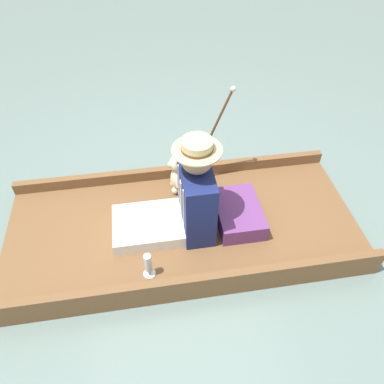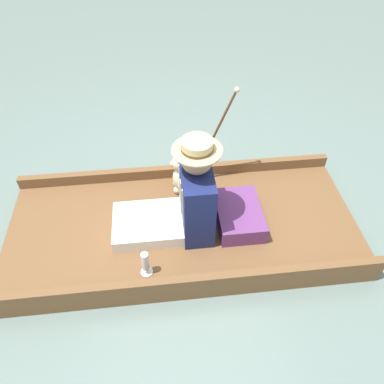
{
  "view_description": "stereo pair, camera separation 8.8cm",
  "coord_description": "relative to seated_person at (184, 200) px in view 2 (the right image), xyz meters",
  "views": [
    {
      "loc": [
        -1.9,
        0.23,
        2.38
      ],
      "look_at": [
        -0.03,
        -0.07,
        0.49
      ],
      "focal_mm": 35.0,
      "sensor_mm": 36.0,
      "label": 1
    },
    {
      "loc": [
        -1.92,
        0.14,
        2.38
      ],
      "look_at": [
        -0.03,
        -0.07,
        0.49
      ],
      "focal_mm": 35.0,
      "sensor_mm": 36.0,
      "label": 2
    }
  ],
  "objects": [
    {
      "name": "seat_cushion",
      "position": [
        0.0,
        -0.43,
        -0.22
      ],
      "size": [
        0.49,
        0.34,
        0.15
      ],
      "color": "#6B3875",
      "rests_on": "punt_boat"
    },
    {
      "name": "punt_boat",
      "position": [
        0.03,
        0.01,
        -0.35
      ],
      "size": [
        1.19,
        2.72,
        0.23
      ],
      "color": "brown",
      "rests_on": "ground_plane"
    },
    {
      "name": "ground_plane",
      "position": [
        0.03,
        0.01,
        -0.42
      ],
      "size": [
        16.0,
        16.0,
        0.0
      ],
      "primitive_type": "plane",
      "color": "slate"
    },
    {
      "name": "teddy_bear",
      "position": [
        0.42,
        -0.01,
        -0.12
      ],
      "size": [
        0.27,
        0.16,
        0.38
      ],
      "color": "beige",
      "rests_on": "punt_boat"
    },
    {
      "name": "wine_glass",
      "position": [
        -0.39,
        0.3,
        -0.17
      ],
      "size": [
        0.09,
        0.09,
        0.21
      ],
      "color": "silver",
      "rests_on": "punt_boat"
    },
    {
      "name": "seated_person",
      "position": [
        0.0,
        0.0,
        0.0
      ],
      "size": [
        0.47,
        0.8,
        0.82
      ],
      "rotation": [
        0.0,
        0.0,
        -0.09
      ],
      "color": "white",
      "rests_on": "punt_boat"
    },
    {
      "name": "walking_cane",
      "position": [
        0.52,
        -0.32,
        0.22
      ],
      "size": [
        0.04,
        0.36,
        0.88
      ],
      "color": "brown",
      "rests_on": "punt_boat"
    }
  ]
}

